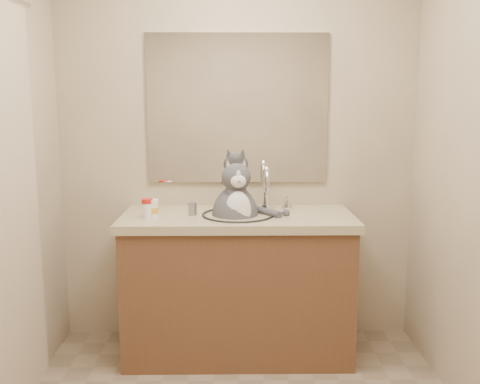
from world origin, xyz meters
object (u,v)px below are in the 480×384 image
Objects in this scene: cat at (236,212)px; pill_bottle_redcap at (147,208)px; pill_bottle_orange at (153,209)px; grey_canister at (193,209)px.

pill_bottle_redcap is (-0.49, -0.08, 0.04)m from cat.
pill_bottle_orange is 1.37× the size of grey_canister.
pill_bottle_orange is 0.23m from grey_canister.
pill_bottle_redcap is 0.26m from grey_canister.
pill_bottle_redcap is 1.44× the size of grey_canister.
cat is 5.20× the size of pill_bottle_orange.
pill_bottle_redcap is at bearing 179.24° from cat.
pill_bottle_orange is at bearing 20.76° from pill_bottle_redcap.
cat is 4.95× the size of pill_bottle_redcap.
pill_bottle_redcap is 0.03m from pill_bottle_orange.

